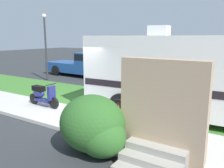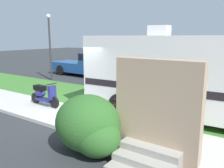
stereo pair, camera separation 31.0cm
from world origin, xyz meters
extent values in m
plane|color=#2D3033|center=(0.00, 0.00, 0.00)|extent=(80.00, 80.00, 0.00)
cube|color=beige|center=(0.00, -1.20, 0.06)|extent=(24.00, 2.00, 0.12)
cube|color=#3D752D|center=(0.00, 1.50, 0.04)|extent=(24.00, 3.40, 0.08)
cube|color=silver|center=(3.86, 1.28, 1.61)|extent=(7.25, 2.98, 2.61)
cube|color=black|center=(3.86, 1.28, 1.21)|extent=(7.11, 2.99, 0.24)
cube|color=silver|center=(2.80, 1.22, 3.09)|extent=(0.73, 0.64, 0.36)
cylinder|color=black|center=(1.84, 2.41, 0.45)|extent=(0.91, 0.33, 0.90)
cylinder|color=black|center=(1.98, -0.07, 0.45)|extent=(0.91, 0.33, 0.90)
cylinder|color=black|center=(-0.58, -0.90, 0.34)|extent=(0.44, 0.11, 0.44)
cylinder|color=black|center=(-1.78, -0.86, 0.34)|extent=(0.44, 0.11, 0.44)
cube|color=navy|center=(-1.18, -0.88, 0.36)|extent=(0.85, 0.31, 0.10)
cube|color=black|center=(-1.44, -0.87, 0.82)|extent=(0.57, 0.28, 0.20)
ellipsoid|color=navy|center=(-1.44, -0.87, 0.62)|extent=(0.61, 0.32, 0.36)
cube|color=navy|center=(-0.70, -0.89, 0.72)|extent=(0.15, 0.32, 0.56)
cylinder|color=black|center=(-0.70, -0.89, 1.07)|extent=(0.05, 0.50, 0.04)
sphere|color=white|center=(-0.70, -0.89, 0.90)|extent=(0.12, 0.12, 0.12)
torus|color=black|center=(3.18, -1.04, 0.46)|extent=(0.69, 0.10, 0.69)
torus|color=black|center=(2.12, -1.14, 0.46)|extent=(0.69, 0.10, 0.69)
cylinder|color=maroon|center=(2.81, -1.08, 0.64)|extent=(0.60, 0.09, 0.68)
cylinder|color=maroon|center=(2.49, -1.10, 0.61)|extent=(0.10, 0.04, 0.61)
cylinder|color=maroon|center=(2.78, -1.08, 0.94)|extent=(0.64, 0.09, 0.09)
cylinder|color=maroon|center=(2.32, -1.12, 0.39)|extent=(0.42, 0.07, 0.19)
cylinder|color=maroon|center=(2.29, -1.12, 0.69)|extent=(0.37, 0.07, 0.47)
cylinder|color=maroon|center=(3.14, -1.05, 0.71)|extent=(0.12, 0.05, 0.51)
cube|color=black|center=(2.46, -1.11, 0.94)|extent=(0.21, 0.12, 0.06)
cylinder|color=black|center=(3.10, -1.05, 1.00)|extent=(0.07, 0.52, 0.03)
cube|color=#1E478C|center=(-3.62, 6.16, 1.03)|extent=(2.67, 2.07, 1.50)
cube|color=black|center=(-3.62, 6.16, 1.48)|extent=(2.54, 2.08, 0.44)
cube|color=#1E478C|center=(-6.45, 6.33, 0.62)|extent=(3.23, 2.10, 0.69)
cylinder|color=black|center=(-3.36, 7.07, 0.38)|extent=(0.77, 0.29, 0.76)
cylinder|color=black|center=(-3.47, 5.23, 0.38)|extent=(0.77, 0.29, 0.76)
cylinder|color=black|center=(-6.77, 7.27, 0.38)|extent=(0.77, 0.29, 0.76)
cylinder|color=black|center=(-6.88, 5.43, 0.38)|extent=(0.77, 0.29, 0.76)
cube|color=#1E478C|center=(-2.83, 9.11, 1.08)|extent=(2.54, 2.10, 1.61)
cube|color=black|center=(-2.83, 9.11, 1.59)|extent=(2.43, 2.11, 0.44)
cube|color=#1E478C|center=(-5.51, 9.30, 0.65)|extent=(3.08, 2.14, 0.73)
cylinder|color=black|center=(-2.58, 10.03, 0.38)|extent=(0.77, 0.29, 0.76)
cylinder|color=black|center=(-2.71, 8.17, 0.38)|extent=(0.77, 0.29, 0.76)
cylinder|color=black|center=(-5.79, 10.25, 0.38)|extent=(0.77, 0.29, 0.76)
cylinder|color=black|center=(-5.92, 8.40, 0.38)|extent=(0.77, 0.29, 0.76)
cube|color=#9E998E|center=(4.25, -2.64, 0.24)|extent=(1.40, 0.64, 0.16)
cube|color=#9E998E|center=(4.25, -2.48, 0.40)|extent=(1.40, 0.32, 0.16)
cube|color=tan|center=(4.25, -2.17, 1.20)|extent=(2.00, 0.30, 2.40)
ellipsoid|color=#2D6026|center=(2.65, -2.70, 0.76)|extent=(1.69, 1.52, 1.43)
ellipsoid|color=#2D6026|center=(2.23, -2.53, 0.59)|extent=(1.27, 1.14, 1.08)
ellipsoid|color=#2D6026|center=(3.03, -2.83, 0.55)|extent=(1.18, 1.06, 1.00)
cylinder|color=#B2B2B7|center=(3.73, -1.73, 0.23)|extent=(0.07, 0.07, 0.22)
cylinder|color=#B2B2B7|center=(3.73, -1.73, 0.36)|extent=(0.03, 0.03, 0.04)
cylinder|color=black|center=(3.73, -1.73, 0.39)|extent=(0.04, 0.04, 0.02)
cylinder|color=#333338|center=(-5.84, 3.60, 2.02)|extent=(0.12, 0.12, 4.05)
sphere|color=silver|center=(-5.84, 3.60, 4.17)|extent=(0.28, 0.28, 0.28)
camera|label=1|loc=(5.98, -7.08, 2.87)|focal=37.34mm
camera|label=2|loc=(6.24, -6.91, 2.87)|focal=37.34mm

